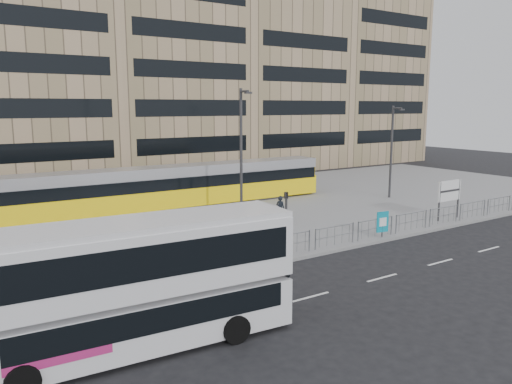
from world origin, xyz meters
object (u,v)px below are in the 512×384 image
tram (165,187)px  ad_panel (383,222)px  double_decker_bus (131,282)px  traffic_light_west (286,215)px  station_sign (449,192)px  lamp_post_west (242,150)px  pedestrian (280,209)px  lamp_post_east (392,148)px

tram → ad_panel: size_ratio=17.60×
double_decker_bus → tram: 21.02m
ad_panel → traffic_light_west: (-6.38, 0.44, 1.13)m
station_sign → lamp_post_west: lamp_post_west is taller
double_decker_bus → pedestrian: size_ratio=6.07×
station_sign → ad_panel: 7.08m
lamp_post_west → pedestrian: bearing=-44.2°
ad_panel → pedestrian: (-2.54, 6.15, -0.01)m
lamp_post_west → lamp_post_east: 14.20m
traffic_light_west → lamp_post_west: (2.06, 7.45, 2.56)m
ad_panel → traffic_light_west: bearing=-175.5°
pedestrian → traffic_light_west: bearing=123.7°
double_decker_bus → lamp_post_west: (11.70, 12.63, 2.51)m
tram → lamp_post_west: lamp_post_west is taller
pedestrian → lamp_post_east: bearing=-102.8°
lamp_post_west → lamp_post_east: size_ratio=1.15×
pedestrian → lamp_post_west: size_ratio=0.20×
pedestrian → lamp_post_west: 4.45m
tram → ad_panel: bearing=-62.8°
station_sign → ad_panel: size_ratio=1.74×
tram → lamp_post_west: bearing=-66.6°
double_decker_bus → pedestrian: double_decker_bus is taller
lamp_post_east → ad_panel: bearing=-140.1°
tram → ad_panel: (6.87, -14.17, -0.66)m
pedestrian → lamp_post_west: bearing=23.4°
station_sign → traffic_light_west: (-13.36, -0.37, 0.22)m
ad_panel → lamp_post_east: 13.24m
double_decker_bus → lamp_post_east: lamp_post_east is taller
tram → lamp_post_west: (2.55, -6.28, 3.02)m
station_sign → traffic_light_west: traffic_light_west is taller
double_decker_bus → pedestrian: (13.49, 10.89, -1.18)m
station_sign → double_decker_bus: bearing=-167.1°
station_sign → lamp_post_west: bearing=147.2°
station_sign → traffic_light_west: 13.36m
traffic_light_west → lamp_post_west: 8.14m
ad_panel → lamp_post_east: size_ratio=0.20×
double_decker_bus → ad_panel: size_ratio=6.99×
traffic_light_west → double_decker_bus: bearing=-147.9°
lamp_post_east → traffic_light_west: bearing=-154.3°
double_decker_bus → tram: double_decker_bus is taller
ad_panel → traffic_light_west: traffic_light_west is taller
ad_panel → lamp_post_west: lamp_post_west is taller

